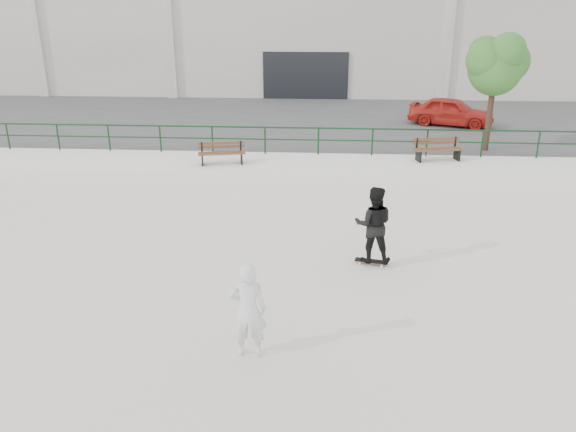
# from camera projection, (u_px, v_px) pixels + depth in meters

# --- Properties ---
(ground) EXTENTS (120.00, 120.00, 0.00)m
(ground) POSITION_uv_depth(u_px,v_px,m) (258.00, 313.00, 11.25)
(ground) COLOR silver
(ground) RESTS_ON ground
(ledge) EXTENTS (30.00, 3.00, 0.50)m
(ledge) POSITION_uv_depth(u_px,v_px,m) (289.00, 170.00, 20.03)
(ledge) COLOR silver
(ledge) RESTS_ON ground
(parking_strip) EXTENTS (60.00, 14.00, 0.50)m
(parking_strip) POSITION_uv_depth(u_px,v_px,m) (301.00, 123.00, 27.96)
(parking_strip) COLOR #3D3D3D
(parking_strip) RESTS_ON ground
(railing) EXTENTS (28.00, 0.06, 1.03)m
(railing) POSITION_uv_depth(u_px,v_px,m) (292.00, 135.00, 20.89)
(railing) COLOR #13361B
(railing) RESTS_ON ledge
(commercial_building) EXTENTS (44.20, 16.33, 8.00)m
(commercial_building) POSITION_uv_depth(u_px,v_px,m) (310.00, 22.00, 39.48)
(commercial_building) COLOR beige
(commercial_building) RESTS_ON ground
(bench_left) EXTENTS (1.71, 0.81, 0.76)m
(bench_left) POSITION_uv_depth(u_px,v_px,m) (222.00, 153.00, 19.75)
(bench_left) COLOR #512B1B
(bench_left) RESTS_ON ledge
(bench_right) EXTENTS (1.81, 0.85, 0.80)m
(bench_right) POSITION_uv_depth(u_px,v_px,m) (438.00, 149.00, 20.17)
(bench_right) COLOR #512B1B
(bench_right) RESTS_ON ledge
(tree) EXTENTS (2.47, 2.19, 4.38)m
(tree) POSITION_uv_depth(u_px,v_px,m) (497.00, 63.00, 20.57)
(tree) COLOR #3F2B1F
(tree) RESTS_ON parking_strip
(red_car) EXTENTS (4.11, 2.86, 1.30)m
(red_car) POSITION_uv_depth(u_px,v_px,m) (451.00, 111.00, 25.88)
(red_car) COLOR #A81C14
(red_car) RESTS_ON parking_strip
(skateboard) EXTENTS (0.80, 0.36, 0.09)m
(skateboard) POSITION_uv_depth(u_px,v_px,m) (371.00, 261.00, 13.33)
(skateboard) COLOR black
(skateboard) RESTS_ON ground
(standing_skater) EXTENTS (0.94, 0.75, 1.84)m
(standing_skater) POSITION_uv_depth(u_px,v_px,m) (373.00, 225.00, 12.99)
(standing_skater) COLOR black
(standing_skater) RESTS_ON skateboard
(seated_skater) EXTENTS (0.66, 0.45, 1.77)m
(seated_skater) POSITION_uv_depth(u_px,v_px,m) (248.00, 310.00, 9.62)
(seated_skater) COLOR silver
(seated_skater) RESTS_ON ground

